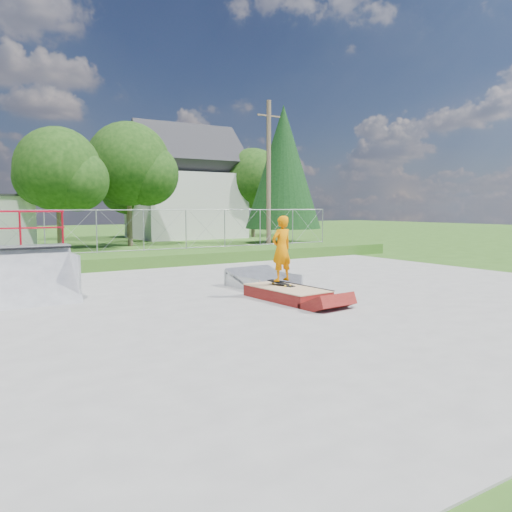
{
  "coord_description": "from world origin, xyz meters",
  "views": [
    {
      "loc": [
        -7.38,
        -10.33,
        2.38
      ],
      "look_at": [
        -0.37,
        0.79,
        1.1
      ],
      "focal_mm": 35.0,
      "sensor_mm": 36.0,
      "label": 1
    }
  ],
  "objects": [
    {
      "name": "skater",
      "position": [
        0.09,
        0.26,
        1.24
      ],
      "size": [
        0.67,
        0.49,
        1.71
      ],
      "primitive_type": "imported",
      "rotation": [
        0.0,
        0.0,
        3.28
      ],
      "color": "orange",
      "rests_on": "grind_box"
    },
    {
      "name": "quarter_pipe",
      "position": [
        -5.65,
        3.14,
        1.15
      ],
      "size": [
        2.31,
        1.96,
        2.3
      ],
      "primitive_type": null,
      "rotation": [
        0.0,
        0.0,
        -0.01
      ],
      "color": "#A1A3A8",
      "rests_on": "concrete_pad"
    },
    {
      "name": "grind_box",
      "position": [
        0.02,
        -0.07,
        0.17
      ],
      "size": [
        1.29,
        2.38,
        0.34
      ],
      "rotation": [
        0.0,
        0.0,
        0.08
      ],
      "color": "maroon",
      "rests_on": "concrete_pad"
    },
    {
      "name": "tree_right_far",
      "position": [
        14.27,
        23.82,
        4.54
      ],
      "size": [
        5.1,
        4.8,
        7.12
      ],
      "color": "brown",
      "rests_on": "ground"
    },
    {
      "name": "skateboard",
      "position": [
        0.09,
        0.26,
        0.39
      ],
      "size": [
        0.44,
        0.82,
        0.13
      ],
      "primitive_type": "cube",
      "rotation": [
        0.14,
        0.0,
        0.29
      ],
      "color": "black",
      "rests_on": "grind_box"
    },
    {
      "name": "concrete_pad",
      "position": [
        0.0,
        0.0,
        0.02
      ],
      "size": [
        20.0,
        16.0,
        0.04
      ],
      "primitive_type": "cube",
      "color": "gray",
      "rests_on": "ground"
    },
    {
      "name": "tree_center",
      "position": [
        2.78,
        19.81,
        4.85
      ],
      "size": [
        5.44,
        5.12,
        7.6
      ],
      "color": "brown",
      "rests_on": "ground"
    },
    {
      "name": "flat_bank_ramp",
      "position": [
        0.67,
        2.01,
        0.26
      ],
      "size": [
        1.83,
        1.93,
        0.51
      ],
      "primitive_type": null,
      "rotation": [
        0.0,
        0.0,
        0.1
      ],
      "color": "#A1A3A8",
      "rests_on": "concrete_pad"
    },
    {
      "name": "chain_link_fence",
      "position": [
        0.0,
        10.5,
        1.4
      ],
      "size": [
        20.0,
        0.06,
        1.8
      ],
      "primitive_type": null,
      "color": "gray",
      "rests_on": "grass_berm"
    },
    {
      "name": "tree_left_near",
      "position": [
        -1.75,
        17.83,
        4.24
      ],
      "size": [
        4.76,
        4.48,
        6.65
      ],
      "color": "brown",
      "rests_on": "ground"
    },
    {
      "name": "utility_pole",
      "position": [
        7.5,
        12.0,
        4.0
      ],
      "size": [
        0.24,
        0.24,
        8.0
      ],
      "primitive_type": "cylinder",
      "color": "brown",
      "rests_on": "ground"
    },
    {
      "name": "gable_house",
      "position": [
        9.0,
        26.0,
        3.84
      ],
      "size": [
        8.4,
        6.08,
        8.94
      ],
      "color": "beige",
      "rests_on": "ground"
    },
    {
      "name": "ground",
      "position": [
        0.0,
        0.0,
        0.0
      ],
      "size": [
        120.0,
        120.0,
        0.0
      ],
      "primitive_type": "plane",
      "color": "#305819",
      "rests_on": "ground"
    },
    {
      "name": "grass_berm",
      "position": [
        0.0,
        9.5,
        0.25
      ],
      "size": [
        24.0,
        3.0,
        0.5
      ],
      "primitive_type": "cube",
      "color": "#305819",
      "rests_on": "ground"
    },
    {
      "name": "conifer_tree",
      "position": [
        12.0,
        17.0,
        5.05
      ],
      "size": [
        5.04,
        5.04,
        9.1
      ],
      "color": "brown",
      "rests_on": "ground"
    },
    {
      "name": "tree_back_mid",
      "position": [
        5.21,
        27.86,
        3.63
      ],
      "size": [
        4.08,
        3.84,
        5.7
      ],
      "color": "brown",
      "rests_on": "ground"
    }
  ]
}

